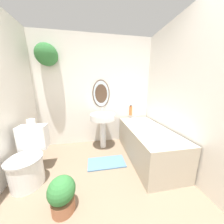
# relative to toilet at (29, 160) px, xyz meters

# --- Properties ---
(wall_back) EXTENTS (2.66, 0.40, 2.40)m
(wall_back) POSITION_rel_toilet_xyz_m (0.86, 1.03, 0.99)
(wall_back) COLOR silver
(wall_back) RESTS_ON ground_plane
(wall_right) EXTENTS (0.06, 2.51, 2.40)m
(wall_right) POSITION_rel_toilet_xyz_m (2.29, -0.17, 0.89)
(wall_right) COLOR silver
(wall_right) RESTS_ON ground_plane
(toilet) EXTENTS (0.43, 0.62, 0.75)m
(toilet) POSITION_rel_toilet_xyz_m (0.00, 0.00, 0.00)
(toilet) COLOR white
(toilet) RESTS_ON ground_plane
(pedestal_sink) EXTENTS (0.52, 0.52, 0.86)m
(pedestal_sink) POSITION_rel_toilet_xyz_m (1.12, 0.73, 0.30)
(pedestal_sink) COLOR white
(pedestal_sink) RESTS_ON ground_plane
(bathtub) EXTENTS (0.69, 1.50, 0.66)m
(bathtub) POSITION_rel_toilet_xyz_m (1.90, 0.23, -0.01)
(bathtub) COLOR #B2A893
(bathtub) RESTS_ON ground_plane
(shampoo_bottle) EXTENTS (0.07, 0.07, 0.24)m
(shampoo_bottle) POSITION_rel_toilet_xyz_m (1.80, 0.89, 0.46)
(shampoo_bottle) COLOR #DB6633
(shampoo_bottle) RESTS_ON bathtub
(potted_plant) EXTENTS (0.28, 0.28, 0.41)m
(potted_plant) POSITION_rel_toilet_xyz_m (0.56, -0.53, -0.10)
(potted_plant) COLOR #9E6042
(potted_plant) RESTS_ON ground_plane
(bath_mat) EXTENTS (0.65, 0.34, 0.02)m
(bath_mat) POSITION_rel_toilet_xyz_m (1.12, 0.16, -0.30)
(bath_mat) COLOR #4C7093
(bath_mat) RESTS_ON ground_plane
(toilet_paper_roll) EXTENTS (0.11, 0.11, 0.10)m
(toilet_paper_roll) POSITION_rel_toilet_xyz_m (0.00, 0.21, 0.49)
(toilet_paper_roll) COLOR white
(toilet_paper_roll) RESTS_ON toilet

